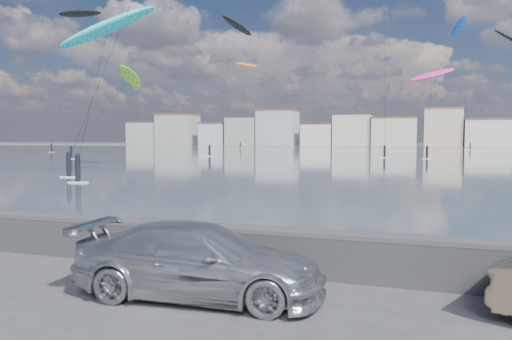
{
  "coord_description": "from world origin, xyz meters",
  "views": [
    {
      "loc": [
        4.93,
        -7.58,
        2.97
      ],
      "look_at": [
        1.0,
        4.0,
        2.2
      ],
      "focal_mm": 35.0,
      "sensor_mm": 36.0,
      "label": 1
    }
  ],
  "objects": [
    {
      "name": "kitesurfer_1",
      "position": [
        -29.37,
        82.3,
        24.05
      ],
      "size": [
        4.9,
        18.66,
        26.09
      ],
      "color": "black",
      "rests_on": "ground"
    },
    {
      "name": "far_buildings",
      "position": [
        1.31,
        186.0,
        6.03
      ],
      "size": [
        240.79,
        13.26,
        14.6
      ],
      "color": "gray",
      "rests_on": "ground"
    },
    {
      "name": "kitesurfer_19",
      "position": [
        13.64,
        150.29,
        34.89
      ],
      "size": [
        5.99,
        19.68,
        38.48
      ],
      "color": "blue",
      "rests_on": "ground"
    },
    {
      "name": "kitesurfer_11",
      "position": [
        23.09,
        121.28,
        25.58
      ],
      "size": [
        7.71,
        13.94,
        28.58
      ],
      "color": "black",
      "rests_on": "ground"
    },
    {
      "name": "kitesurfer_7",
      "position": [
        5.75,
        84.28,
        13.74
      ],
      "size": [
        8.12,
        16.76,
        15.74
      ],
      "color": "#E5338C",
      "rests_on": "ground"
    },
    {
      "name": "kitesurfer_3",
      "position": [
        -72.9,
        92.26,
        32.21
      ],
      "size": [
        10.68,
        14.3,
        33.65
      ],
      "color": "black",
      "rests_on": "ground"
    },
    {
      "name": "car_silver",
      "position": [
        0.96,
        0.81,
        0.69
      ],
      "size": [
        4.86,
        2.25,
        1.38
      ],
      "primitive_type": "imported",
      "rotation": [
        0.0,
        0.0,
        1.64
      ],
      "color": "#BABDC1",
      "rests_on": "ground"
    },
    {
      "name": "kitesurfer_9",
      "position": [
        -19.99,
        27.87,
        12.01
      ],
      "size": [
        7.86,
        11.35,
        14.6
      ],
      "color": "#19BFBF",
      "rests_on": "ground"
    },
    {
      "name": "bay_water",
      "position": [
        0.0,
        91.5,
        0.01
      ],
      "size": [
        500.0,
        177.0,
        0.0
      ],
      "primitive_type": "cube",
      "color": "#3B4F5E",
      "rests_on": "ground"
    },
    {
      "name": "kitesurfer_15",
      "position": [
        -49.89,
        143.97,
        26.25
      ],
      "size": [
        9.25,
        12.97,
        28.38
      ],
      "color": "orange",
      "rests_on": "ground"
    },
    {
      "name": "kitesurfer_0",
      "position": [
        -42.2,
        65.53,
        13.16
      ],
      "size": [
        5.29,
        18.19,
        15.15
      ],
      "color": "#8CD826",
      "rests_on": "ground"
    },
    {
      "name": "ground",
      "position": [
        0.0,
        0.0,
        0.0
      ],
      "size": [
        700.0,
        700.0,
        0.0
      ],
      "primitive_type": "plane",
      "color": "#333335",
      "rests_on": "ground"
    },
    {
      "name": "seawall",
      "position": [
        0.0,
        2.7,
        0.58
      ],
      "size": [
        400.0,
        0.36,
        1.08
      ],
      "color": "#28282B",
      "rests_on": "ground"
    },
    {
      "name": "far_shore_strip",
      "position": [
        0.0,
        200.0,
        0.01
      ],
      "size": [
        500.0,
        60.0,
        0.0
      ],
      "primitive_type": "cube",
      "color": "#4C473D",
      "rests_on": "ground"
    }
  ]
}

